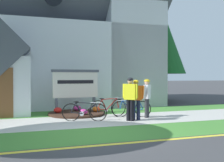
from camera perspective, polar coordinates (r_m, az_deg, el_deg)
The scene contains 15 objects.
ground at distance 12.10m, azimuth -8.56°, elevation -7.23°, with size 140.00×140.00×0.00m, color #3D3D3F.
sidewalk_slab at distance 10.18m, azimuth -10.84°, elevation -8.80°, with size 32.00×2.75×0.01m, color #B7B5AD.
grass_verge at distance 7.84m, azimuth -8.63°, elevation -11.82°, with size 32.00×2.08×0.01m, color #427F33.
church_lawn at distance 12.48m, azimuth -12.16°, elevation -6.97°, with size 24.00×1.94×0.01m, color #427F33.
curb_paint_stripe at distance 6.70m, azimuth -6.95°, elevation -14.06°, with size 28.00×0.16×0.01m, color yellow.
church_building at distance 17.45m, azimuth -12.00°, elevation 9.90°, with size 13.30×10.33×12.26m.
church_sign at distance 12.22m, azimuth -7.92°, elevation -0.84°, with size 2.23×0.23×2.05m.
flower_bed at distance 12.06m, azimuth -7.60°, elevation -6.89°, with size 2.56×2.56×0.34m.
bicycle_blue at distance 11.26m, azimuth 4.30°, elevation -5.99°, with size 1.65×0.45×0.78m.
bicycle_silver at distance 10.31m, azimuth -6.07°, elevation -6.64°, with size 1.68×0.61×0.79m.
bicycle_black at distance 11.31m, azimuth -0.83°, elevation -5.82°, with size 1.74×0.42×0.83m.
cyclist_in_yellow_jersey at distance 10.18m, azimuth 3.98°, elevation -3.19°, with size 0.48×0.55×1.69m.
cyclist_in_white_jersey at distance 11.10m, azimuth 7.61°, elevation -3.11°, with size 0.50×0.58×1.62m.
cyclist_in_red_jersey at distance 10.41m, azimuth 5.23°, elevation -3.45°, with size 0.63×0.29×1.60m.
roadside_conifer at distance 19.02m, azimuth 9.47°, elevation 10.39°, with size 4.17×4.17×7.74m.
Camera 1 is at (-1.93, -7.82, 1.76)m, focal length 42.01 mm.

